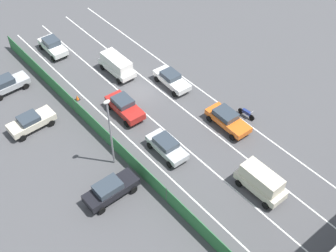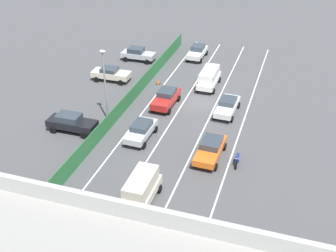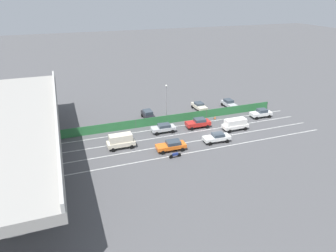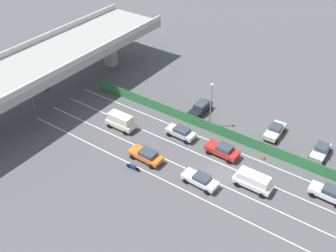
# 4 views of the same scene
# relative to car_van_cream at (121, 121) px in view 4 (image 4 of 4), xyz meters

# --- Properties ---
(ground_plane) EXTENTS (300.00, 300.00, 0.00)m
(ground_plane) POSITION_rel_car_van_cream_xyz_m (-0.21, -16.41, -1.29)
(ground_plane) COLOR #4C4C4F
(lane_line_left_edge) EXTENTS (0.14, 46.48, 0.01)m
(lane_line_left_edge) POSITION_rel_car_van_cream_xyz_m (-5.19, -11.16, -1.29)
(lane_line_left_edge) COLOR silver
(lane_line_left_edge) RESTS_ON ground
(lane_line_mid_left) EXTENTS (0.14, 46.48, 0.01)m
(lane_line_mid_left) POSITION_rel_car_van_cream_xyz_m (-1.87, -11.16, -1.29)
(lane_line_mid_left) COLOR silver
(lane_line_mid_left) RESTS_ON ground
(lane_line_mid_right) EXTENTS (0.14, 46.48, 0.01)m
(lane_line_mid_right) POSITION_rel_car_van_cream_xyz_m (1.45, -11.16, -1.29)
(lane_line_mid_right) COLOR silver
(lane_line_mid_right) RESTS_ON ground
(lane_line_right_edge) EXTENTS (0.14, 46.48, 0.01)m
(lane_line_right_edge) POSITION_rel_car_van_cream_xyz_m (4.77, -11.16, -1.29)
(lane_line_right_edge) COLOR silver
(lane_line_right_edge) RESTS_ON ground
(elevated_overpass) EXTENTS (44.20, 11.00, 8.03)m
(elevated_overpass) POSITION_rel_car_van_cream_xyz_m (-0.21, 14.08, 5.11)
(elevated_overpass) COLOR gray
(elevated_overpass) RESTS_ON ground
(green_fence) EXTENTS (0.10, 42.58, 1.63)m
(green_fence) POSITION_rel_car_van_cream_xyz_m (6.57, -11.16, -0.47)
(green_fence) COLOR #2D753D
(green_fence) RESTS_ON ground
(car_van_cream) EXTENTS (2.03, 4.34, 2.31)m
(car_van_cream) POSITION_rel_car_van_cream_xyz_m (0.00, 0.00, 0.00)
(car_van_cream) COLOR beige
(car_van_cream) RESTS_ON ground
(car_van_white) EXTENTS (2.03, 4.65, 2.06)m
(car_van_white) POSITION_rel_car_van_cream_xyz_m (-0.17, -20.58, -0.11)
(car_van_white) COLOR silver
(car_van_white) RESTS_ON ground
(car_sedan_red) EXTENTS (2.14, 4.55, 1.70)m
(car_sedan_red) POSITION_rel_car_van_cream_xyz_m (2.97, -14.82, -0.36)
(car_sedan_red) COLOR red
(car_sedan_red) RESTS_ON ground
(car_sedan_silver) EXTENTS (2.02, 4.28, 1.54)m
(car_sedan_silver) POSITION_rel_car_van_cream_xyz_m (3.15, -8.19, -0.42)
(car_sedan_silver) COLOR #B7BABC
(car_sedan_silver) RESTS_ON ground
(car_taxi_orange) EXTENTS (2.15, 4.70, 1.56)m
(car_taxi_orange) POSITION_rel_car_van_cream_xyz_m (-3.47, -7.21, -0.41)
(car_taxi_orange) COLOR orange
(car_taxi_orange) RESTS_ON ground
(car_sedan_white) EXTENTS (2.07, 4.56, 1.51)m
(car_sedan_white) POSITION_rel_car_van_cream_xyz_m (-3.33, -15.22, -0.45)
(car_sedan_white) COLOR white
(car_sedan_white) RESTS_ON ground
(car_hatchback_white) EXTENTS (2.03, 4.27, 1.68)m
(car_hatchback_white) POSITION_rel_car_van_cream_xyz_m (3.18, -28.46, -0.38)
(car_hatchback_white) COLOR silver
(car_hatchback_white) RESTS_ON ground
(motorcycle) EXTENTS (0.60, 1.95, 0.93)m
(motorcycle) POSITION_rel_car_van_cream_xyz_m (-5.82, -6.91, -0.83)
(motorcycle) COLOR black
(motorcycle) RESTS_ON ground
(parked_wagon_silver) EXTENTS (4.26, 1.95, 1.68)m
(parked_wagon_silver) POSITION_rel_car_van_cream_xyz_m (10.18, -25.35, -0.38)
(parked_wagon_silver) COLOR #B2B5B7
(parked_wagon_silver) RESTS_ON ground
(parked_sedan_cream) EXTENTS (4.44, 2.06, 1.57)m
(parked_sedan_cream) POSITION_rel_car_van_cream_xyz_m (10.92, -18.74, -0.41)
(parked_sedan_cream) COLOR beige
(parked_sedan_cream) RESTS_ON ground
(parked_sedan_dark) EXTENTS (4.64, 1.95, 1.72)m
(parked_sedan_dark) POSITION_rel_car_van_cream_xyz_m (9.74, -7.36, -0.34)
(parked_sedan_dark) COLOR black
(parked_sedan_dark) RESTS_ON ground
(traffic_light) EXTENTS (3.74, 0.80, 5.47)m
(traffic_light) POSITION_rel_car_van_cream_xyz_m (-5.81, 9.41, 2.61)
(traffic_light) COLOR #47474C
(traffic_light) RESTS_ON ground
(street_lamp) EXTENTS (0.60, 0.36, 7.22)m
(street_lamp) POSITION_rel_car_van_cream_xyz_m (7.44, -10.26, 3.09)
(street_lamp) COLOR gray
(street_lamp) RESTS_ON ground
(traffic_cone) EXTENTS (0.47, 0.47, 0.55)m
(traffic_cone) POSITION_rel_car_van_cream_xyz_m (5.48, -19.58, -1.04)
(traffic_cone) COLOR orange
(traffic_cone) RESTS_ON ground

